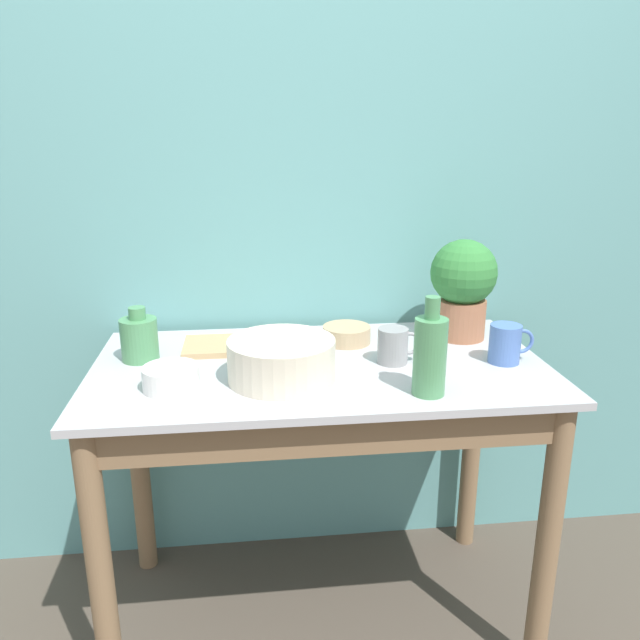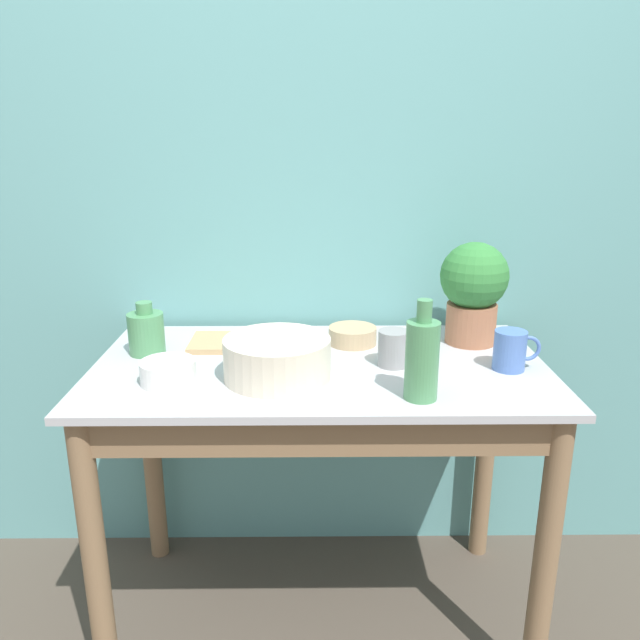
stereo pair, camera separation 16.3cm
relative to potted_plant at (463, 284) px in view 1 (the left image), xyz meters
The scene contains 11 objects.
wall_back 0.54m from the potted_plant, 153.79° to the left, with size 6.00×0.05×2.40m.
counter_table 0.58m from the potted_plant, 156.74° to the right, with size 1.20×0.65×0.81m.
potted_plant is the anchor object (origin of this frame).
bowl_wash_large 0.62m from the potted_plant, 153.96° to the right, with size 0.27×0.27×0.10m.
bottle_tall 0.45m from the potted_plant, 118.04° to the right, with size 0.08×0.08×0.24m.
bottle_short 0.93m from the potted_plant, behind, with size 0.10×0.10×0.15m.
mug_grey 0.33m from the potted_plant, 142.97° to the right, with size 0.12×0.08×0.10m.
mug_blue 0.25m from the potted_plant, 76.54° to the right, with size 0.12×0.08×0.10m.
bowl_small_tan 0.37m from the potted_plant, behind, with size 0.14×0.14×0.05m.
bowl_small_enamel_white 0.88m from the potted_plant, 160.01° to the right, with size 0.14×0.14×0.06m.
tray_board 0.72m from the potted_plant, behind, with size 0.23×0.17×0.02m.
Camera 1 is at (-0.18, -1.22, 1.41)m, focal length 35.00 mm.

